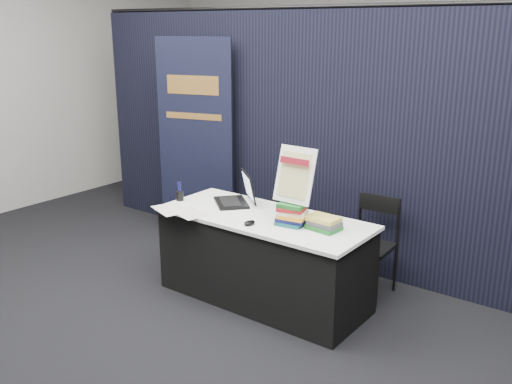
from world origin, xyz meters
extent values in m
plane|color=black|center=(0.00, 0.00, 0.00)|extent=(8.00, 8.00, 0.00)
cube|color=#A5A29C|center=(0.00, 4.00, 1.75)|extent=(8.00, 0.02, 3.50)
cube|color=black|center=(0.00, 1.60, 1.20)|extent=(6.00, 0.08, 2.40)
cube|color=black|center=(0.00, 0.55, 0.36)|extent=(1.76, 0.71, 0.72)
cube|color=silver|center=(0.00, 0.55, 0.73)|extent=(1.80, 0.75, 0.03)
cube|color=black|center=(-0.43, 0.65, 0.76)|extent=(0.45, 0.44, 0.02)
cube|color=black|center=(-0.43, 0.78, 0.90)|extent=(0.32, 0.29, 0.26)
cube|color=silver|center=(-0.43, 0.77, 0.90)|extent=(0.27, 0.24, 0.20)
ellipsoid|color=black|center=(0.04, 0.31, 0.77)|extent=(0.07, 0.11, 0.03)
cube|color=silver|center=(-0.53, 0.23, 0.75)|extent=(0.33, 0.27, 0.00)
cube|color=silver|center=(-0.74, 0.22, 0.75)|extent=(0.40, 0.34, 0.00)
cube|color=white|center=(-0.40, 0.35, 0.75)|extent=(0.30, 0.26, 0.00)
cylinder|color=black|center=(-0.86, 0.45, 0.79)|extent=(0.07, 0.07, 0.09)
cube|color=#155352|center=(0.30, 0.51, 0.76)|extent=(0.25, 0.21, 0.03)
cube|color=#11154C|center=(0.30, 0.51, 0.79)|extent=(0.25, 0.21, 0.03)
cube|color=orange|center=(0.30, 0.51, 0.82)|extent=(0.25, 0.21, 0.03)
cube|color=#F0F3C6|center=(0.30, 0.51, 0.85)|extent=(0.25, 0.21, 0.03)
cube|color=maroon|center=(0.30, 0.51, 0.88)|extent=(0.25, 0.21, 0.03)
cube|color=#1A6423|center=(0.30, 0.51, 0.91)|extent=(0.25, 0.21, 0.03)
cube|color=#1A6423|center=(0.56, 0.58, 0.77)|extent=(0.26, 0.21, 0.03)
cube|color=#454448|center=(0.56, 0.58, 0.80)|extent=(0.26, 0.21, 0.03)
cube|color=#CDC452|center=(0.56, 0.58, 0.83)|extent=(0.26, 0.21, 0.03)
cube|color=black|center=(0.30, 0.49, 0.95)|extent=(0.22, 0.02, 0.01)
cylinder|color=black|center=(0.21, 0.58, 1.07)|extent=(0.01, 0.11, 0.32)
cylinder|color=black|center=(0.39, 0.58, 1.07)|extent=(0.01, 0.11, 0.32)
cube|color=white|center=(0.30, 0.54, 1.15)|extent=(0.33, 0.13, 0.43)
cube|color=#D3CD84|center=(0.30, 0.53, 1.15)|extent=(0.27, 0.10, 0.34)
cube|color=maroon|center=(0.30, 0.53, 1.26)|extent=(0.27, 0.02, 0.05)
cube|color=black|center=(-1.48, 1.31, 0.04)|extent=(0.91, 0.34, 0.09)
cube|color=black|center=(-1.48, 1.33, 1.08)|extent=(0.84, 0.26, 2.15)
cube|color=gold|center=(-1.48, 1.31, 1.67)|extent=(0.57, 0.16, 0.19)
cube|color=gold|center=(-1.48, 1.31, 1.34)|extent=(0.62, 0.18, 0.06)
cylinder|color=black|center=(0.46, 1.01, 0.20)|extent=(0.02, 0.02, 0.41)
cylinder|color=black|center=(0.83, 1.01, 0.20)|extent=(0.02, 0.02, 0.41)
cylinder|color=black|center=(0.46, 1.37, 0.20)|extent=(0.02, 0.02, 0.41)
cylinder|color=black|center=(0.83, 1.37, 0.20)|extent=(0.02, 0.02, 0.41)
cube|color=black|center=(0.65, 1.19, 0.43)|extent=(0.40, 0.40, 0.04)
cube|color=black|center=(0.65, 1.37, 0.77)|extent=(0.37, 0.05, 0.15)
camera|label=1|loc=(2.62, -3.03, 2.26)|focal=40.00mm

